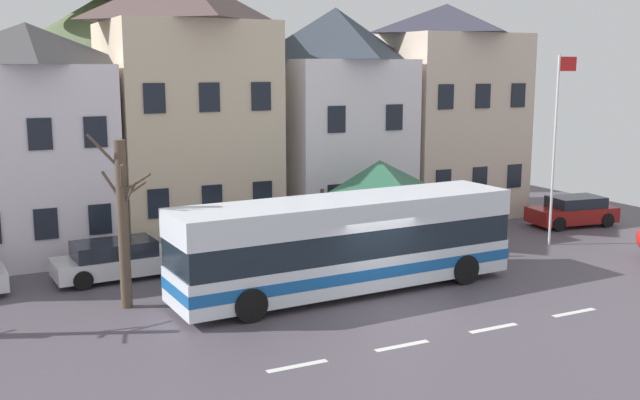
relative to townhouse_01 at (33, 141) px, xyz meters
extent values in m
cube|color=#514953|center=(8.91, -11.77, -4.42)|extent=(40.00, 60.00, 0.06)
cube|color=silver|center=(4.41, -14.35, -4.38)|extent=(1.60, 0.20, 0.01)
cube|color=silver|center=(7.41, -14.35, -4.38)|extent=(1.60, 0.20, 0.01)
cube|color=silver|center=(10.41, -14.35, -4.38)|extent=(1.60, 0.20, 0.01)
cube|color=silver|center=(13.41, -14.35, -4.38)|extent=(1.60, 0.20, 0.01)
cube|color=white|center=(0.00, 0.00, -0.76)|extent=(5.56, 5.54, 7.25)
pyramid|color=#413F42|center=(0.00, 0.00, 3.63)|extent=(5.56, 5.54, 1.52)
cube|color=black|center=(0.00, -2.80, -2.65)|extent=(0.80, 0.06, 1.10)
cube|color=black|center=(1.85, -2.80, -2.65)|extent=(0.80, 0.06, 1.10)
cube|color=black|center=(0.00, -2.80, 0.50)|extent=(0.80, 0.06, 1.10)
cube|color=black|center=(1.85, -2.80, 0.50)|extent=(0.80, 0.06, 1.10)
cube|color=beige|center=(6.09, 0.47, 0.09)|extent=(6.26, 6.47, 8.95)
cube|color=black|center=(4.00, -2.80, -2.25)|extent=(0.80, 0.06, 1.10)
cube|color=black|center=(6.09, -2.80, -2.25)|extent=(0.80, 0.06, 1.10)
cube|color=black|center=(8.17, -2.80, -2.25)|extent=(0.80, 0.06, 1.10)
cube|color=black|center=(4.00, -2.80, 1.64)|extent=(0.80, 0.06, 1.10)
cube|color=black|center=(6.09, -2.80, 1.64)|extent=(0.80, 0.06, 1.10)
cube|color=black|center=(8.17, -2.80, 1.64)|extent=(0.80, 0.06, 1.10)
cube|color=white|center=(12.87, 0.01, -0.65)|extent=(5.55, 5.55, 7.48)
pyramid|color=#313944|center=(12.87, 0.01, 4.22)|extent=(5.55, 5.55, 2.26)
cube|color=black|center=(11.48, -2.80, -2.60)|extent=(0.80, 0.06, 1.10)
cube|color=black|center=(14.26, -2.80, -2.60)|extent=(0.80, 0.06, 1.10)
cube|color=black|center=(11.48, -2.80, 0.65)|extent=(0.80, 0.06, 1.10)
cube|color=black|center=(14.26, -2.80, 0.65)|extent=(0.80, 0.06, 1.10)
cube|color=beige|center=(18.94, 0.15, -0.04)|extent=(6.11, 5.84, 8.69)
pyramid|color=#353443|center=(18.94, 0.15, 5.02)|extent=(6.11, 5.84, 1.43)
cube|color=black|center=(16.90, -2.80, -2.31)|extent=(0.80, 0.06, 1.10)
cube|color=black|center=(18.94, -2.80, -2.31)|extent=(0.80, 0.06, 1.10)
cube|color=black|center=(20.98, -2.80, -2.31)|extent=(0.80, 0.06, 1.10)
cube|color=black|center=(16.90, -2.80, 1.47)|extent=(0.80, 0.06, 1.10)
cube|color=black|center=(18.94, -2.80, 1.47)|extent=(0.80, 0.06, 1.10)
cube|color=black|center=(20.98, -2.80, 1.47)|extent=(0.80, 0.06, 1.10)
cone|color=#5C6D4B|center=(8.08, 18.33, 1.94)|extent=(42.03, 42.03, 12.66)
cube|color=white|center=(8.36, -9.50, -3.60)|extent=(11.55, 3.02, 1.07)
cube|color=#1959A5|center=(8.36, -9.50, -3.55)|extent=(11.57, 3.04, 0.36)
cube|color=#19232D|center=(8.36, -9.50, -2.62)|extent=(11.44, 2.98, 0.90)
cube|color=white|center=(8.36, -9.50, -1.75)|extent=(11.55, 3.02, 0.84)
cube|color=#19232D|center=(14.10, -9.24, -2.62)|extent=(0.16, 2.10, 0.86)
cylinder|color=black|center=(12.19, -8.13, -3.89)|extent=(1.01, 0.33, 1.00)
cylinder|color=black|center=(12.30, -10.52, -3.89)|extent=(1.01, 0.33, 1.00)
cylinder|color=black|center=(4.42, -8.48, -3.89)|extent=(1.01, 0.33, 1.00)
cylinder|color=black|center=(4.53, -10.88, -3.89)|extent=(1.01, 0.33, 1.00)
cylinder|color=#473D33|center=(10.26, -3.92, -3.19)|extent=(0.14, 0.14, 2.40)
cylinder|color=#473D33|center=(13.56, -3.92, -3.19)|extent=(0.14, 0.14, 2.40)
cylinder|color=#473D33|center=(10.26, -7.22, -3.19)|extent=(0.14, 0.14, 2.40)
cylinder|color=#473D33|center=(13.56, -7.22, -3.19)|extent=(0.14, 0.14, 2.40)
pyramid|color=#2C6047|center=(11.91, -5.57, -1.37)|extent=(3.60, 3.60, 1.24)
cube|color=#776A5D|center=(14.80, -4.55, -3.87)|extent=(4.10, 2.02, 0.67)
cube|color=#1E232D|center=(14.60, -4.57, -3.30)|extent=(2.49, 1.71, 0.46)
cylinder|color=black|center=(16.07, -3.63, -4.07)|extent=(0.65, 0.24, 0.64)
cylinder|color=black|center=(16.17, -5.32, -4.07)|extent=(0.65, 0.24, 0.64)
cylinder|color=black|center=(13.43, -3.79, -4.07)|extent=(0.65, 0.24, 0.64)
cylinder|color=black|center=(13.54, -5.48, -4.07)|extent=(0.65, 0.24, 0.64)
cube|color=maroon|center=(22.40, -5.14, -3.87)|extent=(4.12, 2.25, 0.67)
cube|color=#1E232D|center=(22.59, -5.17, -3.29)|extent=(2.54, 1.84, 0.48)
cylinder|color=black|center=(21.00, -5.80, -4.07)|extent=(0.66, 0.28, 0.64)
cylinder|color=black|center=(21.22, -4.14, -4.07)|extent=(0.66, 0.28, 0.64)
cylinder|color=black|center=(23.57, -6.14, -4.07)|extent=(0.66, 0.28, 0.64)
cylinder|color=black|center=(23.79, -4.48, -4.07)|extent=(0.66, 0.28, 0.64)
cube|color=white|center=(2.18, -4.62, -3.91)|extent=(4.56, 2.08, 0.60)
cube|color=#1E232D|center=(1.95, -4.63, -3.35)|extent=(2.77, 1.76, 0.53)
cylinder|color=black|center=(3.60, -3.66, -4.07)|extent=(0.65, 0.23, 0.64)
cylinder|color=black|center=(3.70, -5.42, -4.07)|extent=(0.65, 0.23, 0.64)
cylinder|color=black|center=(0.65, -3.83, -4.07)|extent=(0.65, 0.23, 0.64)
cylinder|color=black|center=(0.75, -5.58, -4.07)|extent=(0.65, 0.23, 0.64)
cylinder|color=#38332D|center=(15.59, -7.27, -4.00)|extent=(0.17, 0.17, 0.78)
cylinder|color=#38332D|center=(15.78, -7.28, -4.00)|extent=(0.17, 0.17, 0.78)
cylinder|color=gray|center=(15.68, -7.27, -3.35)|extent=(0.29, 0.29, 0.61)
sphere|color=#9E7A60|center=(15.68, -7.27, -2.93)|extent=(0.23, 0.23, 0.23)
cylinder|color=black|center=(14.66, -8.45, -3.99)|extent=(0.16, 0.16, 0.79)
cylinder|color=black|center=(14.77, -8.28, -3.99)|extent=(0.16, 0.16, 0.79)
cylinder|color=black|center=(14.72, -8.36, -3.33)|extent=(0.29, 0.29, 0.64)
sphere|color=#D1AD89|center=(14.72, -8.36, -2.90)|extent=(0.23, 0.23, 0.23)
cube|color=brown|center=(13.83, -3.30, -3.94)|extent=(1.43, 0.45, 0.08)
cube|color=brown|center=(13.83, -3.08, -3.72)|extent=(1.43, 0.06, 0.40)
cube|color=#2D2D33|center=(13.20, -3.30, -4.16)|extent=(0.08, 0.36, 0.45)
cube|color=#2D2D33|center=(14.47, -3.30, -4.16)|extent=(0.08, 0.36, 0.45)
cylinder|color=silver|center=(18.83, -7.52, -0.58)|extent=(0.10, 0.10, 7.62)
cube|color=red|center=(19.28, -7.52, 2.89)|extent=(0.90, 0.03, 0.56)
cylinder|color=brown|center=(1.65, -7.98, -1.85)|extent=(0.34, 0.34, 5.07)
cylinder|color=brown|center=(1.61, -8.28, -0.41)|extent=(0.19, 0.70, 0.92)
cylinder|color=brown|center=(1.41, -7.85, -0.69)|extent=(0.60, 0.37, 0.94)
cylinder|color=brown|center=(1.81, -7.56, -1.26)|extent=(0.43, 0.93, 0.73)
cylinder|color=brown|center=(2.00, -8.33, -0.57)|extent=(0.79, 0.79, 0.66)
cylinder|color=brown|center=(1.22, -7.89, 0.34)|extent=(0.95, 0.27, 1.09)
cylinder|color=brown|center=(1.93, -8.35, -0.78)|extent=(0.61, 0.80, 0.62)
cylinder|color=brown|center=(1.82, -8.21, -0.94)|extent=(0.41, 0.54, 0.86)
camera|label=1|loc=(-2.62, -29.86, 2.78)|focal=41.67mm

